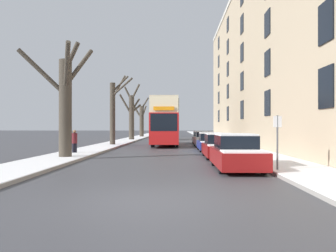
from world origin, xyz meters
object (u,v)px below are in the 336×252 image
(parked_car_2, at_px, (210,142))
(oncoming_van, at_px, (163,131))
(double_decker_bus, at_px, (166,120))
(parked_car_3, at_px, (205,140))
(bare_tree_left_1, at_px, (114,110))
(bare_tree_left_0, at_px, (65,101))
(bare_tree_left_2, at_px, (132,115))
(bare_tree_left_3, at_px, (142,119))
(parked_car_1, at_px, (220,146))
(parked_car_0, at_px, (236,153))
(pedestrian_left_sidewalk, at_px, (74,141))
(street_sign_post, at_px, (277,140))
(parked_car_4, at_px, (201,138))

(parked_car_2, height_order, oncoming_van, oncoming_van)
(double_decker_bus, height_order, parked_car_3, double_decker_bus)
(bare_tree_left_1, bearing_deg, bare_tree_left_0, -90.91)
(bare_tree_left_2, height_order, double_decker_bus, bare_tree_left_2)
(bare_tree_left_1, xyz_separation_m, bare_tree_left_3, (-0.24, 26.54, -0.15))
(bare_tree_left_0, height_order, parked_car_3, bare_tree_left_0)
(bare_tree_left_2, bearing_deg, bare_tree_left_1, -89.60)
(bare_tree_left_2, relative_size, double_decker_bus, 0.73)
(parked_car_1, bearing_deg, parked_car_0, -90.00)
(bare_tree_left_0, height_order, pedestrian_left_sidewalk, bare_tree_left_0)
(parked_car_2, relative_size, parked_car_3, 1.06)
(double_decker_bus, relative_size, parked_car_3, 2.47)
(bare_tree_left_2, height_order, oncoming_van, bare_tree_left_2)
(bare_tree_left_0, xyz_separation_m, bare_tree_left_2, (0.12, 25.80, 0.22))
(bare_tree_left_0, bearing_deg, parked_car_0, -24.65)
(oncoming_van, distance_m, street_sign_post, 34.17)
(parked_car_3, distance_m, parked_car_4, 5.43)
(parked_car_2, relative_size, parked_car_4, 1.00)
(bare_tree_left_3, height_order, pedestrian_left_sidewalk, bare_tree_left_3)
(parked_car_0, xyz_separation_m, parked_car_3, (0.00, 16.21, -0.04))
(bare_tree_left_0, relative_size, pedestrian_left_sidewalk, 3.97)
(bare_tree_left_1, xyz_separation_m, parked_car_4, (8.65, 4.60, -2.78))
(parked_car_1, xyz_separation_m, street_sign_post, (1.39, -6.52, 0.65))
(bare_tree_left_3, bearing_deg, parked_car_4, -67.95)
(parked_car_3, height_order, parked_car_4, parked_car_3)
(parked_car_0, relative_size, parked_car_1, 1.03)
(parked_car_4, relative_size, pedestrian_left_sidewalk, 2.73)
(parked_car_1, bearing_deg, bare_tree_left_0, -172.21)
(bare_tree_left_0, distance_m, bare_tree_left_2, 25.81)
(bare_tree_left_2, height_order, parked_car_2, bare_tree_left_2)
(bare_tree_left_1, xyz_separation_m, bare_tree_left_2, (-0.09, 12.83, 0.07))
(parked_car_3, bearing_deg, parked_car_2, -90.00)
(parked_car_3, xyz_separation_m, street_sign_post, (1.39, -17.46, 0.66))
(bare_tree_left_2, bearing_deg, double_decker_bus, -66.52)
(double_decker_bus, height_order, pedestrian_left_sidewalk, double_decker_bus)
(bare_tree_left_1, xyz_separation_m, parked_car_2, (8.65, -6.04, -2.77))
(bare_tree_left_1, distance_m, parked_car_1, 14.86)
(bare_tree_left_0, height_order, double_decker_bus, bare_tree_left_0)
(pedestrian_left_sidewalk, bearing_deg, bare_tree_left_2, -132.49)
(bare_tree_left_3, height_order, parked_car_4, bare_tree_left_3)
(oncoming_van, xyz_separation_m, street_sign_post, (6.04, -33.63, 0.11))
(bare_tree_left_3, xyz_separation_m, parked_car_3, (8.89, -27.37, -2.61))
(bare_tree_left_2, height_order, bare_tree_left_3, bare_tree_left_2)
(bare_tree_left_3, relative_size, street_sign_post, 3.18)
(parked_car_2, xyz_separation_m, parked_car_3, (-0.00, 5.21, 0.02))
(bare_tree_left_2, bearing_deg, parked_car_4, -43.28)
(bare_tree_left_2, relative_size, parked_car_4, 1.69)
(bare_tree_left_0, relative_size, double_decker_bus, 0.63)
(parked_car_2, bearing_deg, double_decker_bus, 117.01)
(bare_tree_left_3, bearing_deg, double_decker_bus, -78.37)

